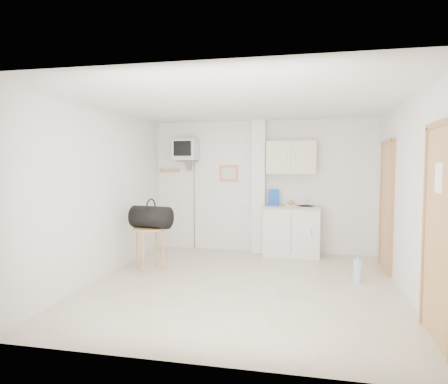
% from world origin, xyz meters
% --- Properties ---
extents(ground, '(4.50, 4.50, 0.00)m').
position_xyz_m(ground, '(0.00, 0.00, 0.00)').
color(ground, '#BCB294').
rests_on(ground, ground).
extents(room_envelope, '(4.24, 4.54, 2.55)m').
position_xyz_m(room_envelope, '(0.24, 0.09, 1.54)').
color(room_envelope, white).
rests_on(room_envelope, ground).
extents(kitchenette, '(1.03, 0.58, 2.10)m').
position_xyz_m(kitchenette, '(0.57, 2.00, 0.80)').
color(kitchenette, silver).
rests_on(kitchenette, ground).
extents(crt_television, '(0.44, 0.45, 2.15)m').
position_xyz_m(crt_television, '(-1.45, 2.02, 1.94)').
color(crt_television, slate).
rests_on(crt_television, ground).
extents(round_table, '(0.54, 0.54, 0.67)m').
position_xyz_m(round_table, '(-1.59, 0.53, 0.56)').
color(round_table, tan).
rests_on(round_table, ground).
extents(duffel_bag, '(0.68, 0.45, 0.47)m').
position_xyz_m(duffel_bag, '(-1.55, 0.49, 0.85)').
color(duffel_bag, black).
rests_on(duffel_bag, round_table).
extents(water_bottle, '(0.12, 0.12, 0.37)m').
position_xyz_m(water_bottle, '(1.57, 0.45, 0.17)').
color(water_bottle, '#A9BFDD').
rests_on(water_bottle, ground).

